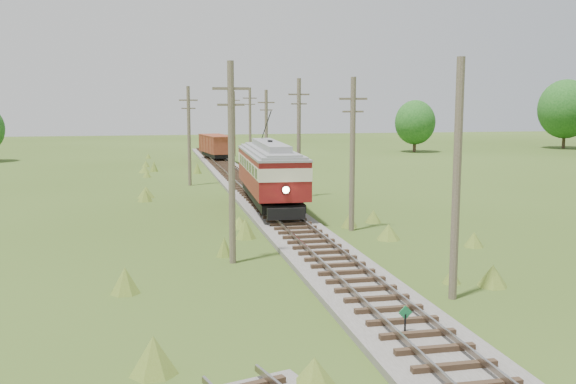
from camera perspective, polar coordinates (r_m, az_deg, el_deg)
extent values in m
plane|color=#344815|center=(19.27, 12.64, -14.17)|extent=(260.00, 260.00, 0.00)
cube|color=#605B54|center=(51.25, -3.28, 0.01)|extent=(3.60, 96.00, 0.25)
cube|color=#726659|center=(51.10, -4.08, 0.39)|extent=(0.08, 96.00, 0.17)
cube|color=#726659|center=(51.31, -2.49, 0.43)|extent=(0.08, 96.00, 0.17)
cube|color=#2D2116|center=(51.22, -3.28, 0.24)|extent=(2.40, 96.00, 0.16)
cylinder|color=black|center=(20.34, 10.36, -11.70)|extent=(0.06, 0.06, 0.80)
cube|color=#1A7840|center=(20.19, 10.39, -10.49)|extent=(0.45, 0.03, 0.45)
cube|color=black|center=(42.86, -1.59, -0.29)|extent=(3.14, 12.14, 0.49)
cube|color=maroon|center=(42.72, -1.59, 1.16)|extent=(3.65, 13.21, 1.20)
cube|color=beige|center=(42.61, -1.60, 2.47)|extent=(3.68, 13.28, 0.76)
cube|color=black|center=(42.61, -1.60, 2.47)|extent=(3.68, 12.69, 0.60)
cube|color=maroon|center=(42.56, -1.60, 3.20)|extent=(3.65, 13.21, 0.33)
cube|color=gray|center=(42.54, -1.60, 3.68)|extent=(3.71, 13.34, 0.41)
cube|color=gray|center=(42.51, -1.61, 4.18)|extent=(1.82, 9.86, 0.44)
sphere|color=#FFF2BF|center=(36.20, -0.19, 0.19)|extent=(0.39, 0.39, 0.39)
cylinder|color=black|center=(44.39, -1.95, 5.93)|extent=(0.30, 5.08, 2.10)
cylinder|color=black|center=(37.91, -1.81, -1.46)|extent=(0.17, 0.88, 0.87)
cylinder|color=black|center=(38.16, 0.63, -1.40)|extent=(0.17, 0.88, 0.87)
cylinder|color=black|center=(47.64, -3.36, 0.46)|extent=(0.17, 0.88, 0.87)
cylinder|color=black|center=(47.84, -1.42, 0.51)|extent=(0.17, 0.88, 0.87)
cube|color=black|center=(79.25, -6.39, 3.35)|extent=(3.07, 7.40, 0.50)
cube|color=maroon|center=(79.16, -6.41, 4.25)|extent=(3.69, 8.26, 1.99)
cube|color=maroon|center=(79.10, -6.42, 5.01)|extent=(3.77, 8.43, 0.12)
cylinder|color=black|center=(76.76, -6.51, 3.24)|extent=(0.23, 0.81, 0.80)
cylinder|color=black|center=(77.12, -5.43, 3.28)|extent=(0.23, 0.81, 0.80)
cylinder|color=black|center=(81.40, -7.31, 3.49)|extent=(0.23, 0.81, 0.80)
cylinder|color=black|center=(81.74, -6.28, 3.53)|extent=(0.23, 0.81, 0.80)
cone|color=gray|center=(69.42, -2.41, 2.43)|extent=(2.77, 2.77, 1.04)
cone|color=gray|center=(68.71, -1.72, 2.19)|extent=(1.56, 1.56, 0.61)
cylinder|color=brown|center=(23.90, 14.76, 0.98)|extent=(0.30, 0.30, 8.80)
cylinder|color=brown|center=(36.00, 5.75, 3.30)|extent=(0.30, 0.30, 8.60)
cube|color=brown|center=(35.88, 5.82, 8.24)|extent=(1.60, 0.12, 0.12)
cube|color=brown|center=(35.88, 5.80, 7.12)|extent=(1.20, 0.10, 0.10)
cylinder|color=brown|center=(48.48, 0.97, 4.77)|extent=(0.30, 0.30, 9.00)
cube|color=brown|center=(48.41, 0.98, 8.67)|extent=(1.60, 0.12, 0.12)
cube|color=brown|center=(48.40, 0.98, 7.84)|extent=(1.20, 0.10, 0.10)
cylinder|color=brown|center=(61.18, -1.94, 5.14)|extent=(0.30, 0.30, 8.40)
cube|color=brown|center=(61.11, -1.95, 7.95)|extent=(1.60, 0.12, 0.12)
cube|color=brown|center=(61.11, -1.95, 7.30)|extent=(1.20, 0.10, 0.10)
cylinder|color=brown|center=(74.06, -3.39, 5.82)|extent=(0.30, 0.30, 8.90)
cube|color=brown|center=(74.01, -3.41, 8.33)|extent=(1.60, 0.12, 0.12)
cube|color=brown|center=(74.01, -3.41, 7.79)|extent=(1.20, 0.10, 0.10)
cylinder|color=brown|center=(86.91, -4.80, 6.05)|extent=(0.30, 0.30, 8.70)
cube|color=brown|center=(86.86, -4.83, 8.13)|extent=(1.60, 0.12, 0.12)
cube|color=brown|center=(86.86, -4.82, 7.66)|extent=(1.20, 0.10, 0.10)
cylinder|color=brown|center=(28.52, -5.03, 2.50)|extent=(0.30, 0.30, 9.00)
cube|color=brown|center=(28.40, -5.12, 9.14)|extent=(1.60, 0.12, 0.12)
cube|color=brown|center=(28.39, -5.10, 7.73)|extent=(1.20, 0.10, 0.10)
cylinder|color=brown|center=(56.34, -8.79, 4.92)|extent=(0.30, 0.30, 8.60)
cube|color=brown|center=(56.27, -8.85, 8.07)|extent=(1.60, 0.12, 0.12)
cube|color=brown|center=(56.27, -8.84, 7.36)|extent=(1.20, 0.10, 0.10)
cylinder|color=#38281C|center=(110.48, 23.32, 4.51)|extent=(0.50, 0.50, 3.60)
ellipsoid|color=#164A16|center=(110.36, 23.44, 6.79)|extent=(8.40, 8.40, 9.24)
cylinder|color=#38281C|center=(96.05, 11.18, 4.26)|extent=(0.50, 0.50, 2.52)
ellipsoid|color=#164A16|center=(95.91, 11.23, 6.10)|extent=(5.88, 5.88, 6.47)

